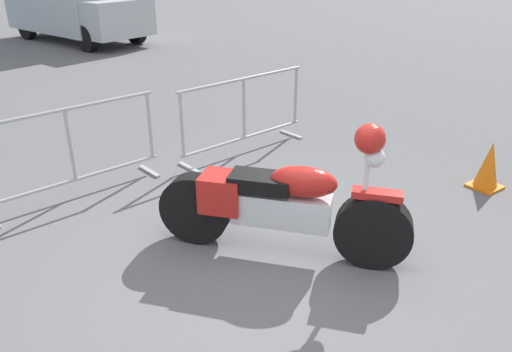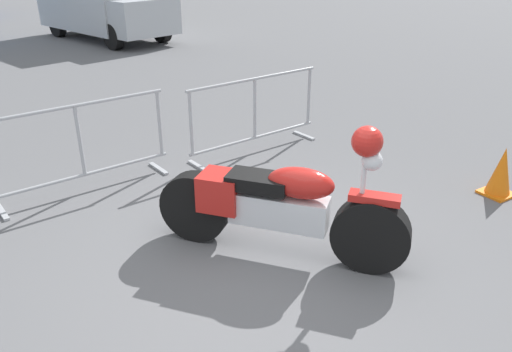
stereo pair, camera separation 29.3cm
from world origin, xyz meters
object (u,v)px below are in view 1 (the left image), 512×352
(motorcycle, at_px, (281,204))
(traffic_cone, at_px, (489,166))
(crowd_barrier_far, at_px, (244,114))
(crowd_barrier_near, at_px, (71,151))

(motorcycle, height_order, traffic_cone, motorcycle)
(crowd_barrier_far, height_order, traffic_cone, crowd_barrier_far)
(motorcycle, xyz_separation_m, traffic_cone, (2.90, -0.36, -0.23))
(traffic_cone, bearing_deg, crowd_barrier_near, 146.54)
(crowd_barrier_near, distance_m, traffic_cone, 4.92)
(motorcycle, bearing_deg, crowd_barrier_near, 167.39)
(crowd_barrier_far, bearing_deg, crowd_barrier_near, 180.00)
(crowd_barrier_far, xyz_separation_m, traffic_cone, (1.70, -2.71, -0.26))
(crowd_barrier_near, distance_m, crowd_barrier_far, 2.39)
(traffic_cone, bearing_deg, crowd_barrier_far, 122.18)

